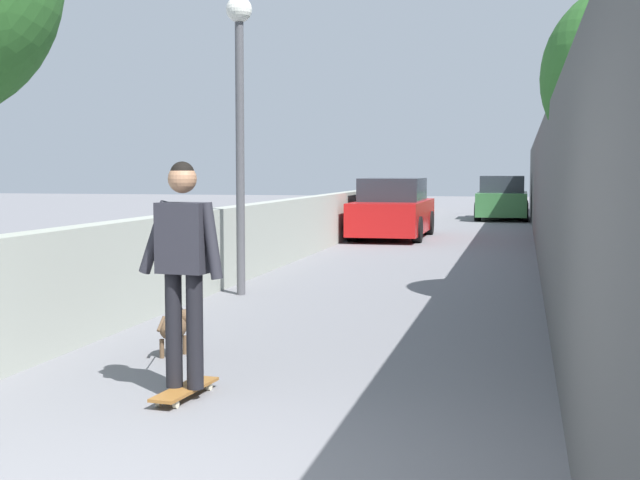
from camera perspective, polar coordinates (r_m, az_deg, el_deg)
ground_plane at (r=18.21m, az=6.72°, el=-0.99°), size 80.00×80.00×0.00m
wall_left at (r=16.66m, az=-2.35°, el=0.57°), size 48.00×0.30×1.19m
fence_right at (r=16.03m, az=14.63°, el=2.79°), size 48.00×0.30×2.59m
tree_right_near at (r=17.14m, az=19.56°, el=6.80°), size 1.87×1.87×3.50m
lamp_post at (r=12.39m, az=-5.24°, el=9.61°), size 0.36×0.36×4.14m
skateboard at (r=6.95m, az=-8.76°, el=-9.58°), size 0.82×0.28×0.08m
person_skateboarder at (r=6.78m, az=-8.87°, el=-1.00°), size 0.26×0.72×1.74m
dog at (r=8.47m, az=-9.38°, el=-5.59°), size 1.74×0.81×1.06m
car_near at (r=22.68m, az=4.75°, el=1.94°), size 4.40×1.80×1.54m
car_far at (r=31.66m, az=11.75°, el=2.61°), size 3.86×1.80×1.54m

